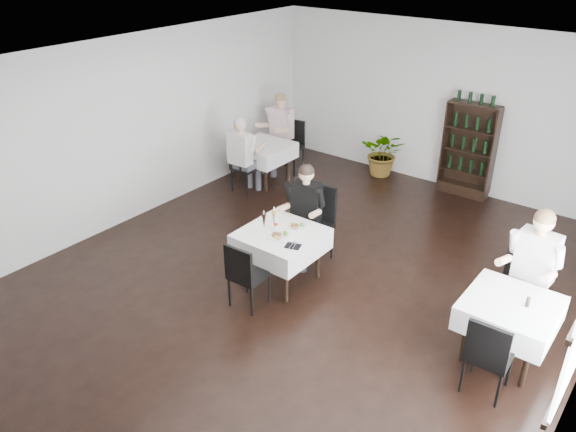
% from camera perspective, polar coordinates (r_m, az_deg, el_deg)
% --- Properties ---
extents(room_shell, '(9.00, 9.00, 9.00)m').
position_cam_1_polar(room_shell, '(7.09, 1.16, 2.81)').
color(room_shell, black).
rests_on(room_shell, ground).
extents(wine_shelf, '(0.90, 0.28, 1.75)m').
position_cam_1_polar(wine_shelf, '(10.67, 17.83, 6.31)').
color(wine_shelf, black).
rests_on(wine_shelf, ground).
extents(main_table, '(1.03, 1.03, 0.77)m').
position_cam_1_polar(main_table, '(7.65, -0.71, -2.61)').
color(main_table, black).
rests_on(main_table, ground).
extents(left_table, '(0.98, 0.98, 0.77)m').
position_cam_1_polar(left_table, '(10.78, -2.55, 6.57)').
color(left_table, black).
rests_on(left_table, ground).
extents(right_table, '(0.98, 0.98, 0.77)m').
position_cam_1_polar(right_table, '(6.79, 21.60, -9.15)').
color(right_table, black).
rests_on(right_table, ground).
extents(potted_tree, '(1.01, 0.93, 0.93)m').
position_cam_1_polar(potted_tree, '(11.29, 9.69, 6.33)').
color(potted_tree, '#2F5F20').
rests_on(potted_tree, ground).
extents(main_chair_far, '(0.57, 0.58, 1.16)m').
position_cam_1_polar(main_chair_far, '(8.17, 2.73, -0.28)').
color(main_chair_far, black).
rests_on(main_chair_far, ground).
extents(main_chair_near, '(0.44, 0.45, 0.93)m').
position_cam_1_polar(main_chair_near, '(7.19, -4.42, -5.71)').
color(main_chair_near, black).
rests_on(main_chair_near, ground).
extents(left_chair_far, '(0.53, 0.54, 1.01)m').
position_cam_1_polar(left_chair_far, '(11.36, 0.37, 7.48)').
color(left_chair_far, black).
rests_on(left_chair_far, ground).
extents(left_chair_near, '(0.45, 0.46, 0.97)m').
position_cam_1_polar(left_chair_near, '(10.37, -4.60, 5.24)').
color(left_chair_near, black).
rests_on(left_chair_near, ground).
extents(right_chair_far, '(0.52, 0.53, 1.02)m').
position_cam_1_polar(right_chair_far, '(7.39, 22.54, -6.52)').
color(right_chair_far, black).
rests_on(right_chair_far, ground).
extents(right_chair_near, '(0.45, 0.46, 0.96)m').
position_cam_1_polar(right_chair_near, '(6.28, 19.69, -12.94)').
color(right_chair_near, black).
rests_on(right_chair_near, ground).
extents(diner_main, '(0.63, 0.66, 1.51)m').
position_cam_1_polar(diner_main, '(8.01, 1.64, 0.90)').
color(diner_main, '#3E3F46').
rests_on(diner_main, ground).
extents(diner_left_far, '(0.60, 0.59, 1.59)m').
position_cam_1_polar(diner_left_far, '(11.19, -0.96, 9.03)').
color(diner_left_far, '#3E3F46').
rests_on(diner_left_far, ground).
extents(diner_left_near, '(0.58, 0.59, 1.50)m').
position_cam_1_polar(diner_left_near, '(10.17, -4.57, 6.71)').
color(diner_left_near, '#3E3F46').
rests_on(diner_left_near, ground).
extents(diner_right_far, '(0.64, 0.65, 1.63)m').
position_cam_1_polar(diner_right_far, '(7.15, 23.56, -4.49)').
color(diner_right_far, '#3E3F46').
rests_on(diner_right_far, ground).
extents(plate_far, '(0.30, 0.30, 0.08)m').
position_cam_1_polar(plate_far, '(7.68, 0.95, -1.07)').
color(plate_far, white).
rests_on(plate_far, main_table).
extents(plate_near, '(0.32, 0.32, 0.09)m').
position_cam_1_polar(plate_near, '(7.45, -0.83, -2.01)').
color(plate_near, white).
rests_on(plate_near, main_table).
extents(pilsner_dark, '(0.06, 0.06, 0.27)m').
position_cam_1_polar(pilsner_dark, '(7.63, -2.46, -0.51)').
color(pilsner_dark, black).
rests_on(pilsner_dark, main_table).
extents(pilsner_lager, '(0.07, 0.07, 0.30)m').
position_cam_1_polar(pilsner_lager, '(7.66, -1.41, -0.27)').
color(pilsner_lager, gold).
rests_on(pilsner_lager, main_table).
extents(coke_bottle, '(0.06, 0.06, 0.22)m').
position_cam_1_polar(coke_bottle, '(7.63, -1.22, -0.68)').
color(coke_bottle, silver).
rests_on(coke_bottle, main_table).
extents(napkin_cutlery, '(0.24, 0.22, 0.02)m').
position_cam_1_polar(napkin_cutlery, '(7.25, 0.51, -3.05)').
color(napkin_cutlery, black).
rests_on(napkin_cutlery, main_table).
extents(pepper_mill, '(0.06, 0.06, 0.11)m').
position_cam_1_polar(pepper_mill, '(6.67, 23.19, -8.02)').
color(pepper_mill, black).
rests_on(pepper_mill, right_table).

